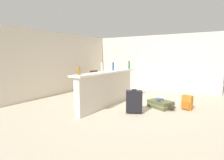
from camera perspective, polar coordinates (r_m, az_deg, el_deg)
ground_plane at (r=6.11m, az=4.08°, el=-7.61°), size 13.00×13.00×0.05m
wall_back at (r=7.81m, az=-16.03°, el=4.94°), size 6.60×0.10×2.50m
wall_right at (r=8.81m, az=11.87°, el=5.35°), size 0.10×6.00×2.50m
partition_half_wall at (r=5.74m, az=-1.41°, el=-2.98°), size 2.80×0.20×1.04m
bar_countertop at (r=5.67m, az=-1.42°, el=2.46°), size 2.96×0.40×0.05m
bottle_amber at (r=4.72m, az=-10.30°, el=2.86°), size 0.07×0.07×0.21m
bottle_white at (r=5.27m, az=-3.18°, el=3.93°), size 0.06×0.06×0.29m
bottle_blue at (r=5.99m, az=0.38°, el=4.28°), size 0.06×0.06×0.27m
bottle_green at (r=6.72m, az=5.37°, el=4.71°), size 0.07×0.07×0.29m
dining_table at (r=7.83m, az=-3.03°, el=0.80°), size 1.10×0.80×0.74m
dining_chair_near_partition at (r=7.46m, az=-0.07°, el=-0.55°), size 0.46×0.46×0.93m
dining_chair_far_side at (r=8.20m, az=-6.16°, el=0.16°), size 0.48×0.48×0.93m
suitcase_flat_olive at (r=5.80m, az=14.93°, el=-7.31°), size 0.73×0.89×0.22m
backpack_orange at (r=5.83m, az=22.45°, el=-6.64°), size 0.29×0.31×0.42m
suitcase_upright_black at (r=5.09m, az=6.88°, el=-6.63°), size 0.42×0.50×0.67m
book_stack at (r=5.78m, az=14.72°, el=-5.93°), size 0.29×0.20×0.06m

